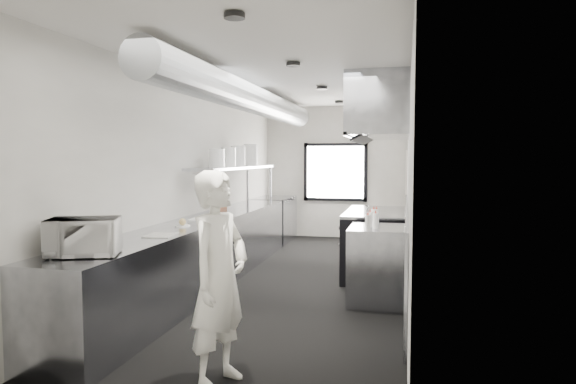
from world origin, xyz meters
The scene contains 35 objects.
floor centered at (0.00, 0.00, 0.00)m, with size 3.00×8.00×0.01m, color black.
ceiling centered at (0.00, 0.00, 2.80)m, with size 3.00×8.00×0.01m, color silver.
wall_back centered at (0.00, 4.00, 1.40)m, with size 3.00×0.02×2.80m, color beige.
wall_front centered at (0.00, -4.00, 1.40)m, with size 3.00×0.02×2.80m, color beige.
wall_left centered at (-1.50, 0.00, 1.40)m, with size 0.02×8.00×2.80m, color beige.
wall_right centered at (1.50, 0.00, 1.40)m, with size 0.02×8.00×2.80m, color beige.
wall_cladding centered at (1.48, 0.30, 0.55)m, with size 0.03×5.50×1.10m, color gray.
hvac_duct centered at (-0.70, 0.40, 2.55)m, with size 0.40×0.40×6.40m, color #909498.
service_window centered at (0.00, 3.96, 1.40)m, with size 1.36×0.05×1.25m.
exhaust_hood centered at (1.10, 0.70, 2.39)m, with size 0.81×2.20×0.88m.
prep_counter centered at (-1.15, -0.50, 0.45)m, with size 0.70×6.00×0.90m, color gray.
pass_shelf centered at (-1.19, 1.00, 1.54)m, with size 0.45×3.00×0.68m.
range centered at (1.04, 0.70, 0.47)m, with size 0.88×1.60×0.94m.
bottle_station centered at (1.15, -0.70, 0.45)m, with size 0.65×0.80×0.90m, color gray.
far_work_table centered at (-1.15, 3.20, 0.45)m, with size 0.70×1.20×0.90m, color gray.
notice_sheet_a centered at (1.47, -1.20, 1.60)m, with size 0.02×0.28×0.38m, color white.
notice_sheet_b centered at (1.47, -1.55, 1.55)m, with size 0.02×0.28×0.38m, color white.
line_cook centered at (0.11, -3.13, 0.81)m, with size 0.59×0.39×1.62m, color white.
microwave centered at (-1.15, -2.98, 1.06)m, with size 0.52×0.39×0.31m, color silver.
deli_tub_a centered at (-1.29, -2.73, 0.95)m, with size 0.15×0.15×0.11m, color #A4AEA0.
deli_tub_b centered at (-1.28, -2.44, 0.95)m, with size 0.13×0.13×0.09m, color #A4AEA0.
newspaper centered at (-1.03, -1.87, 0.90)m, with size 0.28×0.35×0.01m, color silver.
small_plate centered at (-1.10, -1.20, 0.91)m, with size 0.18×0.18×0.01m, color white.
pastry centered at (-1.10, -1.20, 0.96)m, with size 0.08×0.08×0.08m, color tan.
cutting_board centered at (-1.08, -0.42, 0.91)m, with size 0.40×0.53×0.02m, color white.
knife_block centered at (-1.27, 0.53, 1.01)m, with size 0.09×0.20×0.21m, color brown.
plate_stack_a centered at (-1.22, 0.23, 1.70)m, with size 0.23×0.23×0.27m, color white.
plate_stack_b centered at (-1.18, 0.63, 1.72)m, with size 0.23×0.23×0.29m, color white.
plate_stack_c centered at (-1.19, 1.10, 1.74)m, with size 0.24×0.24×0.33m, color white.
plate_stack_d centered at (-1.19, 1.78, 1.76)m, with size 0.24×0.24×0.38m, color white.
squeeze_bottle_a centered at (1.06, -1.03, 0.99)m, with size 0.06×0.06×0.18m, color white.
squeeze_bottle_b centered at (1.13, -0.85, 0.99)m, with size 0.06×0.06×0.18m, color white.
squeeze_bottle_c centered at (1.06, -0.70, 0.99)m, with size 0.06×0.06×0.17m, color white.
squeeze_bottle_d centered at (1.09, -0.55, 1.00)m, with size 0.06×0.06×0.19m, color white.
squeeze_bottle_e centered at (1.12, -0.42, 0.99)m, with size 0.06×0.06×0.18m, color white.
Camera 1 is at (1.46, -6.61, 1.72)m, focal length 31.18 mm.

